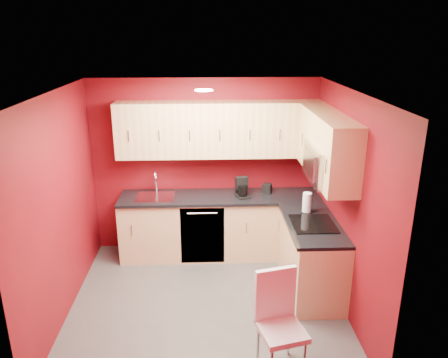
{
  "coord_description": "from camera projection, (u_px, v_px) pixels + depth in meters",
  "views": [
    {
      "loc": [
        0.02,
        -4.5,
        3.1
      ],
      "look_at": [
        0.23,
        0.55,
        1.38
      ],
      "focal_mm": 35.0,
      "sensor_mm": 36.0,
      "label": 1
    }
  ],
  "objects": [
    {
      "name": "upper_cabinets_back",
      "position": [
        219.0,
        129.0,
        5.93
      ],
      "size": [
        2.8,
        0.35,
        0.75
      ],
      "primitive_type": "cube",
      "color": "#E4B981",
      "rests_on": "wall_back"
    },
    {
      "name": "cooktop",
      "position": [
        313.0,
        224.0,
        5.2
      ],
      "size": [
        0.5,
        0.55,
        0.01
      ],
      "primitive_type": "cube",
      "color": "black",
      "rests_on": "countertop_right"
    },
    {
      "name": "upper_cabinets_right",
      "position": [
        326.0,
        139.0,
        5.12
      ],
      "size": [
        0.35,
        1.55,
        0.75
      ],
      "color": "#E4B981",
      "rests_on": "wall_right"
    },
    {
      "name": "paper_towel",
      "position": [
        307.0,
        203.0,
        5.51
      ],
      "size": [
        0.15,
        0.15,
        0.26
      ],
      "primitive_type": null,
      "rotation": [
        0.0,
        0.0,
        -0.03
      ],
      "color": "silver",
      "rests_on": "countertop_right"
    },
    {
      "name": "base_cabinets_right",
      "position": [
        311.0,
        257.0,
        5.41
      ],
      "size": [
        0.6,
        1.3,
        0.87
      ],
      "primitive_type": "cube",
      "color": "#DEB17E",
      "rests_on": "floor"
    },
    {
      "name": "microwave",
      "position": [
        327.0,
        164.0,
        4.97
      ],
      "size": [
        0.42,
        0.76,
        0.42
      ],
      "color": "silver",
      "rests_on": "upper_cabinets_right"
    },
    {
      "name": "ceiling",
      "position": [
        204.0,
        93.0,
        4.45
      ],
      "size": [
        3.2,
        3.2,
        0.0
      ],
      "primitive_type": "plane",
      "rotation": [
        3.14,
        0.0,
        0.0
      ],
      "color": "white",
      "rests_on": "wall_back"
    },
    {
      "name": "base_cabinets_back",
      "position": [
        220.0,
        226.0,
        6.26
      ],
      "size": [
        2.8,
        0.6,
        0.87
      ],
      "primitive_type": "cube",
      "color": "#DEB17E",
      "rests_on": "floor"
    },
    {
      "name": "wall_left",
      "position": [
        60.0,
        208.0,
        4.79
      ],
      "size": [
        0.0,
        3.0,
        3.0
      ],
      "primitive_type": "plane",
      "rotation": [
        1.57,
        0.0,
        1.57
      ],
      "color": "maroon",
      "rests_on": "floor"
    },
    {
      "name": "countertop_back",
      "position": [
        220.0,
        197.0,
        6.1
      ],
      "size": [
        2.8,
        0.63,
        0.04
      ],
      "primitive_type": "cube",
      "color": "black",
      "rests_on": "base_cabinets_back"
    },
    {
      "name": "coffee_maker",
      "position": [
        243.0,
        188.0,
        6.0
      ],
      "size": [
        0.23,
        0.26,
        0.28
      ],
      "primitive_type": null,
      "rotation": [
        0.0,
        0.0,
        0.32
      ],
      "color": "black",
      "rests_on": "countertop_back"
    },
    {
      "name": "wall_back",
      "position": [
        205.0,
        166.0,
        6.27
      ],
      "size": [
        3.2,
        0.0,
        3.2
      ],
      "primitive_type": "plane",
      "rotation": [
        1.57,
        0.0,
        0.0
      ],
      "color": "maroon",
      "rests_on": "floor"
    },
    {
      "name": "floor",
      "position": [
        207.0,
        302.0,
        5.26
      ],
      "size": [
        3.2,
        3.2,
        0.0
      ],
      "primitive_type": "plane",
      "color": "#494644",
      "rests_on": "ground"
    },
    {
      "name": "sink",
      "position": [
        155.0,
        194.0,
        6.06
      ],
      "size": [
        0.52,
        0.42,
        0.35
      ],
      "color": "silver",
      "rests_on": "countertop_back"
    },
    {
      "name": "napkin_holder",
      "position": [
        267.0,
        188.0,
        6.2
      ],
      "size": [
        0.16,
        0.16,
        0.13
      ],
      "primitive_type": null,
      "rotation": [
        0.0,
        0.0,
        -0.42
      ],
      "color": "black",
      "rests_on": "countertop_back"
    },
    {
      "name": "wall_right",
      "position": [
        347.0,
        204.0,
        4.92
      ],
      "size": [
        0.0,
        3.0,
        3.0
      ],
      "primitive_type": "plane",
      "rotation": [
        1.57,
        0.0,
        -1.57
      ],
      "color": "maroon",
      "rests_on": "floor"
    },
    {
      "name": "downlight",
      "position": [
        204.0,
        90.0,
        4.74
      ],
      "size": [
        0.2,
        0.2,
        0.01
      ],
      "primitive_type": "cylinder",
      "color": "white",
      "rests_on": "ceiling"
    },
    {
      "name": "wall_front",
      "position": [
        206.0,
        278.0,
        3.44
      ],
      "size": [
        3.2,
        0.0,
        3.2
      ],
      "primitive_type": "plane",
      "rotation": [
        -1.57,
        0.0,
        0.0
      ],
      "color": "maroon",
      "rests_on": "floor"
    },
    {
      "name": "dining_chair",
      "position": [
        282.0,
        326.0,
        4.05
      ],
      "size": [
        0.49,
        0.51,
        1.0
      ],
      "primitive_type": null,
      "rotation": [
        0.0,
        0.0,
        0.24
      ],
      "color": "white",
      "rests_on": "floor"
    },
    {
      "name": "countertop_right",
      "position": [
        313.0,
        224.0,
        5.24
      ],
      "size": [
        0.63,
        1.27,
        0.04
      ],
      "primitive_type": "cube",
      "color": "black",
      "rests_on": "base_cabinets_right"
    },
    {
      "name": "dishwasher_front",
      "position": [
        202.0,
        236.0,
        5.98
      ],
      "size": [
        0.6,
        0.02,
        0.82
      ],
      "primitive_type": "cube",
      "color": "black",
      "rests_on": "base_cabinets_back"
    }
  ]
}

